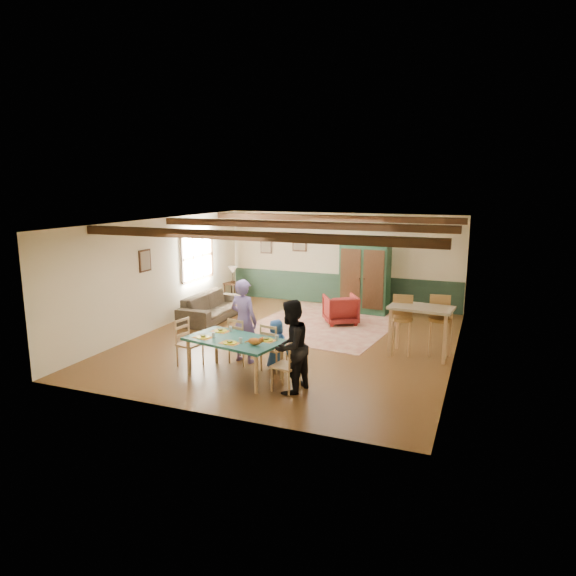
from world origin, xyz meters
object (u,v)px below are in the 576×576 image
at_px(dining_chair_end_right, 286,365).
at_px(counter_table, 420,331).
at_px(end_table, 233,292).
at_px(armoire, 365,276).
at_px(dining_chair_end_left, 190,343).
at_px(person_man, 244,321).
at_px(dining_table, 235,358).
at_px(bar_stool_left, 402,326).
at_px(armchair, 341,309).
at_px(sofa, 213,306).
at_px(table_lamp, 233,275).
at_px(bar_stool_right, 439,326).
at_px(dining_chair_far_right, 274,347).
at_px(person_child, 276,344).
at_px(person_woman, 291,347).
at_px(dining_chair_far_left, 242,340).

bearing_deg(dining_chair_end_right, counter_table, 156.45).
bearing_deg(end_table, armoire, -0.68).
relative_size(dining_chair_end_left, person_man, 0.55).
distance_m(dining_table, bar_stool_left, 3.62).
bearing_deg(armchair, sofa, -16.73).
xyz_separation_m(sofa, end_table, (-0.54, 2.18, -0.06)).
bearing_deg(dining_chair_end_right, armoire, -168.21).
bearing_deg(table_lamp, bar_stool_right, -25.65).
relative_size(dining_chair_far_right, bar_stool_right, 0.74).
xyz_separation_m(dining_table, person_child, (0.54, 0.69, 0.12)).
bearing_deg(table_lamp, armoire, -0.68).
height_order(dining_chair_far_right, counter_table, counter_table).
distance_m(armchair, table_lamp, 4.08).
height_order(dining_table, table_lamp, table_lamp).
bearing_deg(dining_table, bar_stool_left, 43.32).
bearing_deg(person_woman, person_man, -115.87).
xyz_separation_m(armoire, bar_stool_right, (2.28, -3.02, -0.41)).
bearing_deg(person_woman, bar_stool_right, 155.02).
bearing_deg(dining_chair_end_left, dining_chair_far_left, -46.17).
bearing_deg(sofa, armoire, -60.09).
bearing_deg(armchair, table_lamp, -50.31).
bearing_deg(bar_stool_left, dining_table, -144.05).
height_order(bar_stool_left, bar_stool_right, bar_stool_right).
relative_size(person_man, counter_table, 1.33).
distance_m(dining_chair_end_right, sofa, 5.22).
height_order(armoire, table_lamp, armoire).
bearing_deg(table_lamp, dining_table, -62.15).
height_order(dining_chair_far_left, dining_chair_far_right, same).
distance_m(armoire, counter_table, 3.78).
bearing_deg(end_table, bar_stool_right, -25.65).
height_order(table_lamp, bar_stool_right, bar_stool_right).
bearing_deg(dining_table, dining_chair_end_right, -11.56).
relative_size(armchair, sofa, 0.36).
relative_size(armoire, bar_stool_left, 1.69).
xyz_separation_m(dining_chair_far_right, counter_table, (2.48, 1.87, 0.06)).
bearing_deg(bar_stool_right, armchair, 140.78).
xyz_separation_m(dining_table, person_man, (-0.23, 0.84, 0.48)).
bearing_deg(end_table, dining_chair_end_right, -55.28).
relative_size(dining_chair_end_left, person_child, 0.95).
distance_m(counter_table, bar_stool_right, 0.41).
distance_m(dining_chair_end_left, armoire, 5.91).
height_order(dining_chair_far_left, counter_table, counter_table).
height_order(dining_chair_far_left, end_table, dining_chair_far_left).
bearing_deg(end_table, dining_chair_end_left, -70.70).
xyz_separation_m(person_man, table_lamp, (-2.80, 4.89, -0.04)).
relative_size(dining_chair_far_left, person_man, 0.55).
bearing_deg(bar_stool_left, dining_chair_far_right, -145.79).
bearing_deg(sofa, armchair, -77.36).
xyz_separation_m(person_woman, counter_table, (1.81, 2.73, -0.28)).
height_order(dining_chair_end_right, counter_table, counter_table).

